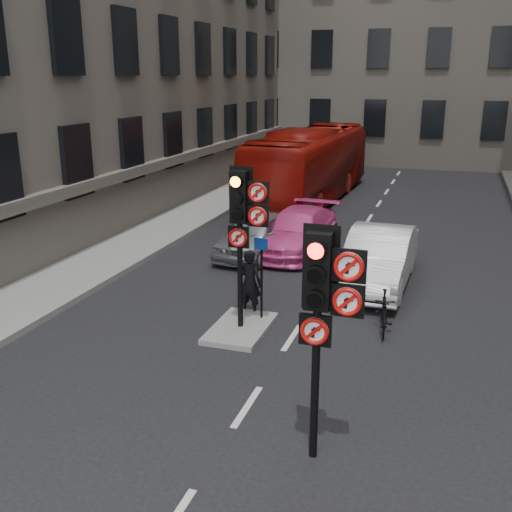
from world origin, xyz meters
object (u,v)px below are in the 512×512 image
Objects in this scene: signal_far at (243,214)px; info_sign at (261,267)px; bus_red at (310,165)px; motorcyclist at (250,282)px; car_silver at (256,234)px; car_pink at (297,231)px; motorcycle at (384,312)px; car_white at (379,258)px; signal_near at (324,297)px.

info_sign is at bearing 70.40° from signal_far.
bus_red reaches higher than info_sign.
motorcyclist is (-0.21, 1.01, -1.90)m from signal_far.
car_silver is 0.85× the size of car_pink.
motorcyclist is 0.81m from info_sign.
signal_far reaches higher than motorcycle.
info_sign is at bearing 143.35° from motorcyclist.
motorcycle is (3.45, -5.56, -0.23)m from car_pink.
motorcyclist is (-3.17, 0.00, 0.36)m from motorcycle.
car_white reaches higher than car_pink.
signal_near is 8.28m from car_white.
car_white is 2.43× the size of info_sign.
info_sign is at bearing 117.41° from signal_near.
signal_near is 11.17m from car_pink.
motorcyclist is at bearing -82.98° from car_pink.
bus_red is 7.80× the size of motorcycle.
signal_far is at bearing 108.99° from motorcyclist.
signal_far is 1.48m from info_sign.
signal_near is at bearing -52.41° from info_sign.
motorcycle is at bearing -41.32° from car_silver.
bus_red is at bearing 114.36° from car_white.
motorcycle is at bearing -172.52° from motorcyclist.
signal_far is 0.77× the size of car_pink.
car_pink is 6.05m from info_sign.
car_silver is 4.98m from motorcyclist.
motorcyclist reaches higher than car_white.
car_silver is 6.62m from motorcycle.
car_pink is (1.14, 0.79, -0.00)m from car_silver.
motorcycle is (4.99, -13.72, -1.18)m from bus_red.
motorcyclist reaches higher than car_pink.
signal_near is 5.32m from info_sign.
motorcyclist is at bearing 146.04° from info_sign.
car_white is 4.05m from motorcyclist.
info_sign is at bearing -78.33° from bus_red.
car_white is 4.17m from info_sign.
signal_near is at bearing -101.53° from motorcycle.
signal_near reaches higher than car_pink.
car_white is at bearing 91.17° from signal_near.
car_silver is at bearing 113.36° from signal_near.
motorcyclist is at bearing -129.06° from car_white.
signal_far is 5.13m from car_white.
car_white is 11.58m from bus_red.
motorcyclist is (-2.64, -3.07, 0.03)m from car_white.
signal_far reaches higher than car_white.
car_silver is at bearing 105.69° from signal_far.
info_sign is (-2.75, -0.41, 0.91)m from motorcycle.
car_white is at bearing -17.92° from car_silver.
car_silver is 9.00m from bus_red.
car_silver is at bearing -65.97° from motorcyclist.
info_sign is (0.42, -0.41, 0.56)m from motorcyclist.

